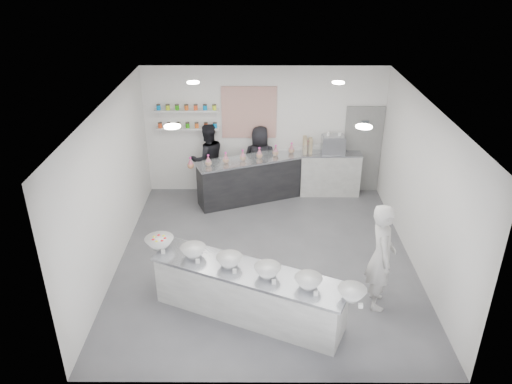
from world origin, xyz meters
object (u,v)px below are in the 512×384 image
espresso_ledge (330,174)px  back_bar (267,177)px  prep_counter (248,293)px  espresso_machine (333,145)px  woman_prep (381,257)px  staff_right (260,160)px  staff_left (208,159)px

espresso_ledge → back_bar: bearing=-173.1°
prep_counter → espresso_ledge: (1.85, 4.38, 0.09)m
back_bar → espresso_machine: size_ratio=6.22×
prep_counter → woman_prep: size_ratio=1.71×
woman_prep → staff_right: woman_prep is taller
prep_counter → espresso_ledge: size_ratio=2.23×
prep_counter → woman_prep: bearing=32.4°
prep_counter → back_bar: size_ratio=0.96×
prep_counter → staff_left: staff_left is taller
back_bar → staff_left: bearing=148.1°
prep_counter → staff_left: 4.59m
staff_right → espresso_ledge: bearing=179.8°
espresso_machine → espresso_ledge: bearing=180.0°
back_bar → staff_left: staff_left is taller
woman_prep → staff_left: size_ratio=1.07×
woman_prep → staff_right: size_ratio=1.11×
espresso_ledge → espresso_machine: espresso_machine is taller
espresso_ledge → staff_right: 1.68m
prep_counter → back_bar: (0.37, 4.20, 0.08)m
espresso_machine → woman_prep: woman_prep is taller
prep_counter → staff_right: size_ratio=1.90×
espresso_ledge → woman_prep: woman_prep is taller
woman_prep → staff_left: 5.20m
espresso_machine → back_bar: bearing=-173.2°
back_bar → prep_counter: bearing=-116.7°
prep_counter → espresso_machine: espresso_machine is taller
espresso_ledge → staff_right: size_ratio=0.85×
staff_left → staff_right: size_ratio=1.04×
staff_left → prep_counter: bearing=80.7°
back_bar → espresso_ledge: espresso_ledge is taller
staff_left → staff_right: 1.22m
back_bar → espresso_machine: espresso_machine is taller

